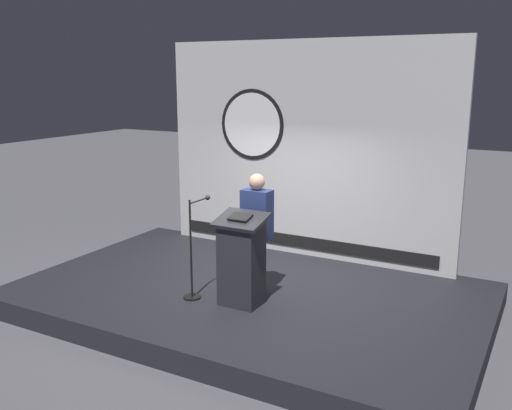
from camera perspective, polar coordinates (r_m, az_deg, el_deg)
name	(u,v)px	position (r m, az deg, el deg)	size (l,w,h in m)	color
ground_plane	(250,308)	(8.24, -0.64, -10.36)	(40.00, 40.00, 0.00)	#4C4C51
stage_platform	(250,299)	(8.18, -0.65, -9.39)	(6.40, 4.00, 0.30)	black
banner_display	(304,151)	(9.30, 4.81, 5.45)	(5.00, 0.12, 3.51)	silver
podium	(241,261)	(7.41, -1.49, -5.62)	(0.64, 0.50, 1.23)	#26262B
speaker_person	(257,233)	(7.75, 0.09, -2.81)	(0.40, 0.26, 1.67)	black
microphone_stand	(194,263)	(7.74, -6.26, -5.82)	(0.24, 0.58, 1.37)	black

